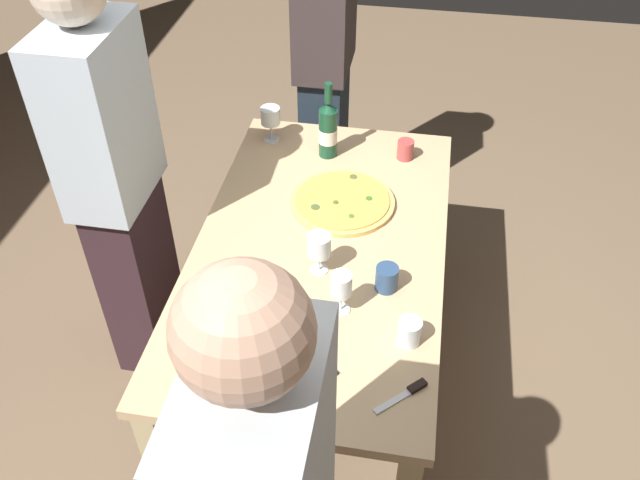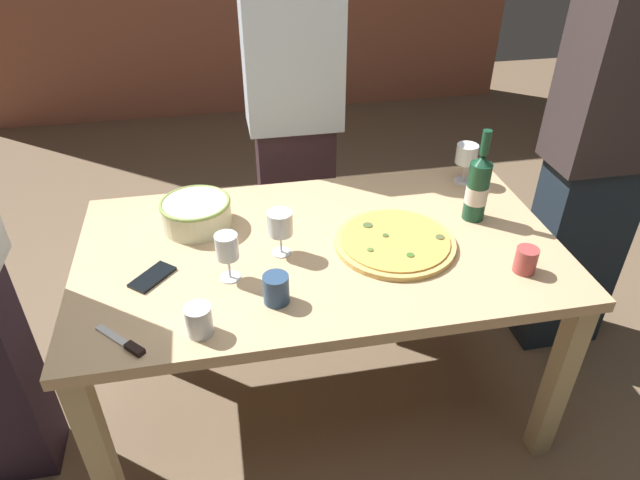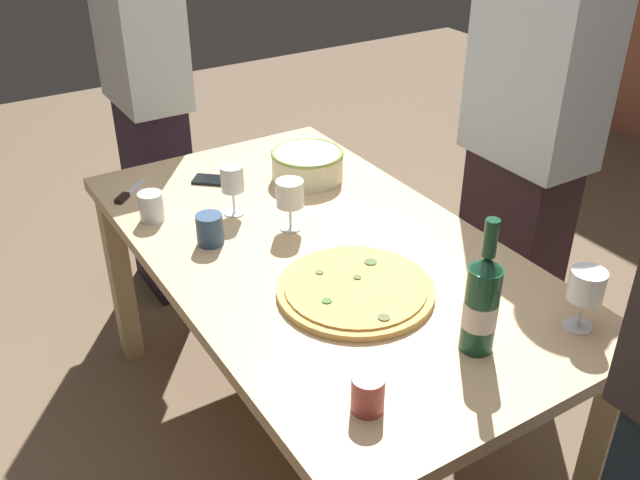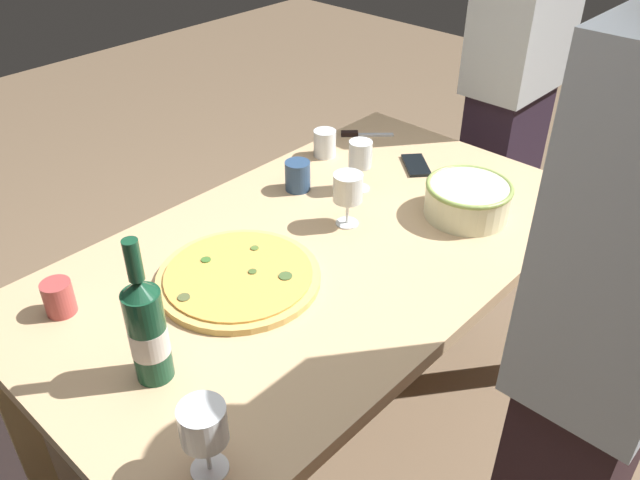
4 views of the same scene
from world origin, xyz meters
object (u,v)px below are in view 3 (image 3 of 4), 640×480
at_px(wine_glass_near_pizza, 290,196).
at_px(wine_glass_far_left, 586,288).
at_px(cup_ceramic, 368,394).
at_px(cell_phone, 215,180).
at_px(wine_glass_by_bottle, 232,180).
at_px(person_guest_left, 527,147).
at_px(cup_spare, 210,229).
at_px(serving_bowl, 307,164).
at_px(person_guest_right, 147,94).
at_px(cup_amber, 151,207).
at_px(dining_table, 320,273).
at_px(pizza_knife, 128,194).
at_px(wine_bottle, 481,303).
at_px(pizza, 355,289).

relative_size(wine_glass_near_pizza, wine_glass_far_left, 0.99).
relative_size(cup_ceramic, cell_phone, 0.58).
relative_size(wine_glass_by_bottle, person_guest_left, 0.09).
bearing_deg(cup_spare, serving_bowl, 115.88).
bearing_deg(person_guest_left, person_guest_right, -52.08).
xyz_separation_m(wine_glass_by_bottle, cup_amber, (-0.09, -0.23, -0.07)).
bearing_deg(dining_table, pizza_knife, -148.82).
distance_m(pizza_knife, person_guest_left, 1.30).
distance_m(dining_table, pizza_knife, 0.71).
relative_size(cup_ceramic, pizza_knife, 0.56).
relative_size(serving_bowl, pizza_knife, 1.63).
bearing_deg(cup_spare, pizza_knife, -166.04).
bearing_deg(wine_bottle, cup_ceramic, -84.64).
distance_m(wine_bottle, wine_glass_by_bottle, 0.90).
relative_size(wine_glass_far_left, cup_ceramic, 1.90).
bearing_deg(cup_spare, person_guest_left, 78.36).
height_order(serving_bowl, wine_glass_near_pizza, wine_glass_near_pizza).
xyz_separation_m(cup_amber, person_guest_right, (-0.75, 0.27, 0.08)).
bearing_deg(pizza_knife, serving_bowl, 70.56).
height_order(dining_table, cup_ceramic, cup_ceramic).
distance_m(serving_bowl, wine_glass_by_bottle, 0.34).
bearing_deg(wine_glass_near_pizza, wine_glass_far_left, 24.16).
bearing_deg(person_guest_right, wine_bottle, 0.84).
height_order(wine_glass_by_bottle, pizza_knife, wine_glass_by_bottle).
distance_m(dining_table, pizza, 0.27).
bearing_deg(pizza, wine_glass_near_pizza, 176.13).
distance_m(wine_bottle, cup_spare, 0.82).
xyz_separation_m(wine_bottle, wine_glass_far_left, (0.07, 0.26, -0.01)).
xyz_separation_m(dining_table, serving_bowl, (-0.40, 0.20, 0.15)).
distance_m(cup_amber, cup_ceramic, 1.01).
bearing_deg(wine_bottle, pizza_knife, -159.92).
distance_m(wine_glass_near_pizza, cup_spare, 0.25).
distance_m(serving_bowl, cup_ceramic, 1.10).
distance_m(dining_table, wine_glass_near_pizza, 0.24).
height_order(cup_spare, cell_phone, cup_spare).
xyz_separation_m(dining_table, pizza, (0.25, -0.05, 0.10)).
bearing_deg(serving_bowl, wine_bottle, -7.76).
bearing_deg(cup_ceramic, pizza_knife, -175.12).
distance_m(wine_glass_by_bottle, wine_glass_far_left, 1.05).
distance_m(cup_ceramic, person_guest_right, 1.76).
bearing_deg(dining_table, cell_phone, -171.73).
bearing_deg(cell_phone, cup_spare, -164.78).
bearing_deg(dining_table, wine_glass_far_left, 27.02).
xyz_separation_m(wine_bottle, cup_ceramic, (0.03, -0.33, -0.08)).
bearing_deg(pizza, person_guest_right, -178.53).
bearing_deg(cell_phone, wine_glass_far_left, -119.69).
bearing_deg(pizza, wine_glass_by_bottle, -172.22).
bearing_deg(wine_glass_far_left, wine_glass_by_bottle, -154.68).
xyz_separation_m(dining_table, wine_glass_by_bottle, (-0.31, -0.12, 0.21)).
bearing_deg(wine_glass_near_pizza, person_guest_right, -176.54).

